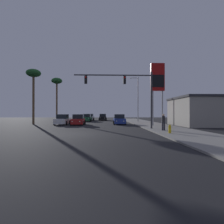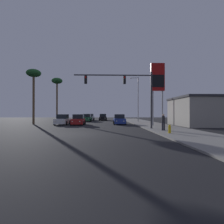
{
  "view_description": "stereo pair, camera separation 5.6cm",
  "coord_description": "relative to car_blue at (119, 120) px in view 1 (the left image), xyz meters",
  "views": [
    {
      "loc": [
        2.45,
        -15.86,
        1.88
      ],
      "look_at": [
        3.27,
        8.66,
        2.03
      ],
      "focal_mm": 28.0,
      "sensor_mm": 36.0,
      "label": 1
    },
    {
      "loc": [
        2.51,
        -15.86,
        1.88
      ],
      "look_at": [
        3.27,
        8.66,
        2.03
      ],
      "focal_mm": 28.0,
      "sensor_mm": 36.0,
      "label": 2
    }
  ],
  "objects": [
    {
      "name": "car_red",
      "position": [
        -6.67,
        -1.01,
        0.0
      ],
      "size": [
        2.04,
        4.34,
        1.68
      ],
      "rotation": [
        0.0,
        0.0,
        3.18
      ],
      "color": "maroon",
      "rests_on": "ground"
    },
    {
      "name": "car_green",
      "position": [
        -6.56,
        10.46,
        0.0
      ],
      "size": [
        2.04,
        4.34,
        1.68
      ],
      "rotation": [
        0.0,
        0.0,
        3.11
      ],
      "color": "#195933",
      "rests_on": "ground"
    },
    {
      "name": "car_black",
      "position": [
        -3.06,
        16.0,
        0.0
      ],
      "size": [
        2.04,
        4.32,
        1.68
      ],
      "rotation": [
        0.0,
        0.0,
        3.15
      ],
      "color": "black",
      "rests_on": "ground"
    },
    {
      "name": "pedestrian_on_sidewalk",
      "position": [
        3.65,
        -11.63,
        0.27
      ],
      "size": [
        0.34,
        0.32,
        1.67
      ],
      "color": "#23232D",
      "rests_on": "sidewalk_right"
    },
    {
      "name": "sidewalk_right",
      "position": [
        4.86,
        -3.34,
        -0.7
      ],
      "size": [
        5.0,
        60.0,
        0.12
      ],
      "color": "gray",
      "rests_on": "ground"
    },
    {
      "name": "car_silver",
      "position": [
        -6.38,
        16.17,
        0.0
      ],
      "size": [
        2.04,
        4.33,
        1.68
      ],
      "rotation": [
        0.0,
        0.0,
        3.11
      ],
      "color": "#B7B7BC",
      "rests_on": "ground"
    },
    {
      "name": "traffic_light_mast",
      "position": [
        0.36,
        -9.32,
        4.05
      ],
      "size": [
        8.94,
        0.36,
        6.5
      ],
      "color": "#38383D",
      "rests_on": "sidewalk_right"
    },
    {
      "name": "gas_station_sign",
      "position": [
        5.28,
        -4.13,
        5.86
      ],
      "size": [
        2.0,
        0.42,
        9.0
      ],
      "color": "#99999E",
      "rests_on": "sidewalk_right"
    },
    {
      "name": "palm_tree_near",
      "position": [
        -14.47,
        0.66,
        7.33
      ],
      "size": [
        2.4,
        2.4,
        9.31
      ],
      "color": "brown",
      "rests_on": "ground"
    },
    {
      "name": "building_gas_station",
      "position": [
        13.36,
        -3.48,
        1.4
      ],
      "size": [
        10.3,
        8.3,
        4.3
      ],
      "color": "gray",
      "rests_on": "ground"
    },
    {
      "name": "fire_hydrant",
      "position": [
        3.39,
        -14.07,
        -0.27
      ],
      "size": [
        0.24,
        0.34,
        0.76
      ],
      "color": "gold",
      "rests_on": "sidewalk_right"
    },
    {
      "name": "car_blue",
      "position": [
        0.0,
        0.0,
        0.0
      ],
      "size": [
        2.04,
        4.32,
        1.68
      ],
      "rotation": [
        0.0,
        0.0,
        3.15
      ],
      "color": "navy",
      "rests_on": "ground"
    },
    {
      "name": "ground_plane",
      "position": [
        -4.64,
        -13.34,
        -0.76
      ],
      "size": [
        120.0,
        120.0,
        0.0
      ],
      "primitive_type": "plane",
      "color": "black"
    },
    {
      "name": "car_white",
      "position": [
        -9.3,
        -0.56,
        0.0
      ],
      "size": [
        2.04,
        4.32,
        1.68
      ],
      "rotation": [
        0.0,
        0.0,
        3.16
      ],
      "color": "silver",
      "rests_on": "ground"
    },
    {
      "name": "street_lamp",
      "position": [
        4.09,
        5.7,
        4.36
      ],
      "size": [
        1.74,
        0.24,
        9.0
      ],
      "color": "#99999E",
      "rests_on": "sidewalk_right"
    },
    {
      "name": "palm_tree_mid",
      "position": [
        -13.37,
        10.66,
        7.81
      ],
      "size": [
        2.4,
        2.4,
        9.86
      ],
      "color": "brown",
      "rests_on": "ground"
    }
  ]
}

